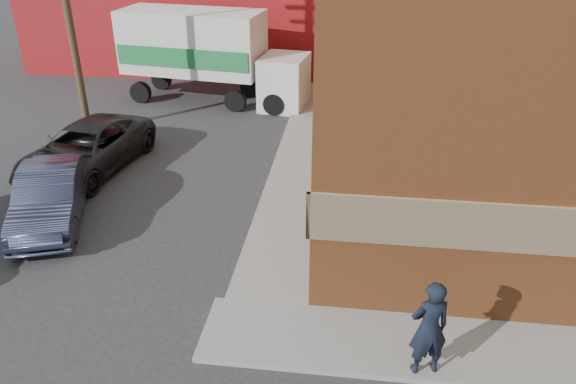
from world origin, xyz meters
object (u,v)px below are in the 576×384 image
(man, at_px, (429,328))
(sedan, at_px, (50,196))
(box_truck, at_px, (210,51))
(warehouse, at_px, (201,5))
(brick_building, at_px, (572,11))
(suv_a, at_px, (86,149))

(man, xyz_separation_m, sedan, (-9.35, 4.41, -0.38))
(sedan, distance_m, box_truck, 10.55)
(man, bearing_deg, warehouse, -82.10)
(man, bearing_deg, brick_building, -130.74)
(warehouse, relative_size, man, 8.42)
(suv_a, relative_size, box_truck, 0.67)
(warehouse, bearing_deg, man, -65.71)
(warehouse, height_order, box_truck, warehouse)
(warehouse, xyz_separation_m, man, (9.72, -21.55, -1.72))
(warehouse, distance_m, sedan, 17.28)
(suv_a, bearing_deg, warehouse, 98.46)
(warehouse, xyz_separation_m, sedan, (0.38, -17.14, -2.10))
(warehouse, relative_size, sedan, 3.77)
(warehouse, distance_m, box_truck, 7.20)
(box_truck, bearing_deg, man, -54.77)
(brick_building, distance_m, man, 12.12)
(sedan, xyz_separation_m, box_truck, (1.77, 10.30, 1.42))
(man, bearing_deg, sedan, -41.63)
(brick_building, bearing_deg, box_truck, 161.37)
(brick_building, relative_size, box_truck, 2.36)
(man, bearing_deg, box_truck, -79.14)
(brick_building, relative_size, suv_a, 3.50)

